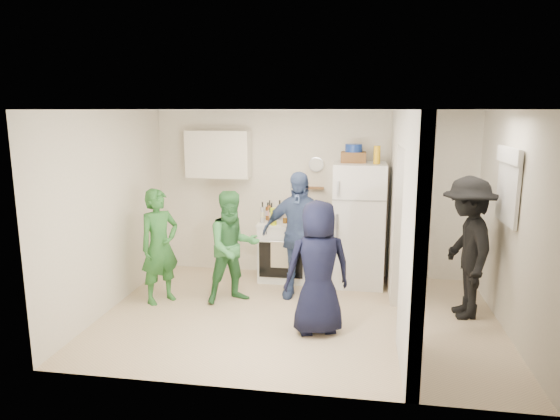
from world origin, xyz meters
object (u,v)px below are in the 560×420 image
object	(u,v)px
blue_bowl	(354,148)
person_green_left	(160,246)
wicker_basket	(353,157)
person_green_center	(233,247)
fridge	(358,224)
person_denim	(298,235)
yellow_cup_stack_top	(377,155)
person_nook	(467,248)
stove	(284,251)
person_navy	(318,268)

from	to	relation	value
blue_bowl	person_green_left	xyz separation A→B (m)	(-2.46, -1.17, -1.22)
wicker_basket	person_green_center	xyz separation A→B (m)	(-1.51, -1.01, -1.10)
fridge	wicker_basket	bearing A→B (deg)	153.43
blue_bowl	person_denim	distance (m)	1.49
yellow_cup_stack_top	person_nook	size ratio (longest dim) A/B	0.14
stove	person_green_center	distance (m)	1.16
person_green_left	person_denim	distance (m)	1.82
person_green_left	person_navy	world-z (taller)	person_navy
yellow_cup_stack_top	person_denim	size ratio (longest dim) A/B	0.15
person_nook	person_green_center	bearing A→B (deg)	-94.65
person_navy	person_denim	bearing A→B (deg)	-90.64
stove	blue_bowl	world-z (taller)	blue_bowl
stove	fridge	bearing A→B (deg)	-1.58
blue_bowl	fridge	bearing A→B (deg)	-26.57
blue_bowl	person_green_center	xyz separation A→B (m)	(-1.51, -1.01, -1.23)
fridge	person_green_left	world-z (taller)	fridge
fridge	blue_bowl	xyz separation A→B (m)	(-0.10, 0.05, 1.09)
person_green_left	person_green_center	world-z (taller)	person_green_left
person_nook	wicker_basket	bearing A→B (deg)	-130.79
blue_bowl	person_nook	bearing A→B (deg)	-36.56
fridge	person_navy	size ratio (longest dim) A/B	1.15
blue_bowl	yellow_cup_stack_top	size ratio (longest dim) A/B	0.96
blue_bowl	person_green_center	size ratio (longest dim) A/B	0.16
person_nook	person_navy	bearing A→B (deg)	-70.88
wicker_basket	person_green_left	xyz separation A→B (m)	(-2.46, -1.17, -1.09)
stove	person_green_left	xyz separation A→B (m)	(-1.47, -1.15, 0.32)
person_denim	person_nook	xyz separation A→B (m)	(2.09, -0.33, 0.01)
wicker_basket	person_denim	xyz separation A→B (m)	(-0.70, -0.71, -0.99)
person_green_center	person_nook	size ratio (longest dim) A/B	0.86
person_denim	person_nook	world-z (taller)	person_nook
stove	yellow_cup_stack_top	size ratio (longest dim) A/B	3.50
person_denim	person_navy	world-z (taller)	person_denim
person_green_left	yellow_cup_stack_top	bearing A→B (deg)	-32.93
fridge	wicker_basket	xyz separation A→B (m)	(-0.10, 0.05, 0.96)
person_green_left	person_nook	bearing A→B (deg)	-51.11
person_green_left	person_navy	bearing A→B (deg)	-69.29
stove	person_denim	bearing A→B (deg)	-67.02
fridge	person_green_center	bearing A→B (deg)	-149.10
wicker_basket	blue_bowl	bearing A→B (deg)	0.00
person_green_left	fridge	bearing A→B (deg)	-29.44
stove	person_green_left	distance (m)	1.89
blue_bowl	person_denim	xyz separation A→B (m)	(-0.70, -0.71, -1.12)
stove	person_nook	bearing A→B (deg)	-23.08
wicker_basket	yellow_cup_stack_top	size ratio (longest dim) A/B	1.40
stove	person_denim	distance (m)	0.86
fridge	person_nook	xyz separation A→B (m)	(1.30, -0.99, -0.02)
stove	blue_bowl	size ratio (longest dim) A/B	3.64
stove	person_denim	xyz separation A→B (m)	(0.29, -0.69, 0.42)
blue_bowl	person_green_left	bearing A→B (deg)	-154.49
blue_bowl	yellow_cup_stack_top	xyz separation A→B (m)	(0.32, -0.15, -0.08)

